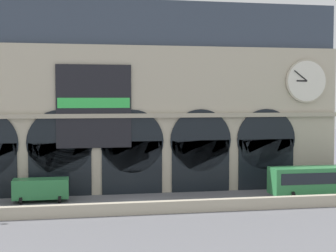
% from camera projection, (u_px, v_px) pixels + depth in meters
% --- Properties ---
extents(ground_plane, '(200.00, 200.00, 0.00)m').
position_uv_depth(ground_plane, '(138.00, 204.00, 47.25)').
color(ground_plane, slate).
extents(quay_parapet_wall, '(90.00, 0.70, 1.05)m').
position_uv_depth(quay_parapet_wall, '(144.00, 208.00, 43.09)').
color(quay_parapet_wall, '#B2A891').
rests_on(quay_parapet_wall, ground).
extents(station_building, '(44.99, 4.61, 20.03)m').
position_uv_depth(station_building, '(130.00, 100.00, 53.68)').
color(station_building, '#B2A891').
rests_on(station_building, ground).
extents(van_midwest, '(5.20, 2.48, 2.20)m').
position_uv_depth(van_midwest, '(41.00, 189.00, 48.11)').
color(van_midwest, '#2D7A42').
rests_on(van_midwest, ground).
extents(bus_east, '(11.00, 3.25, 3.10)m').
position_uv_depth(bus_east, '(324.00, 180.00, 49.95)').
color(bus_east, '#2D7A42').
rests_on(bus_east, ground).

